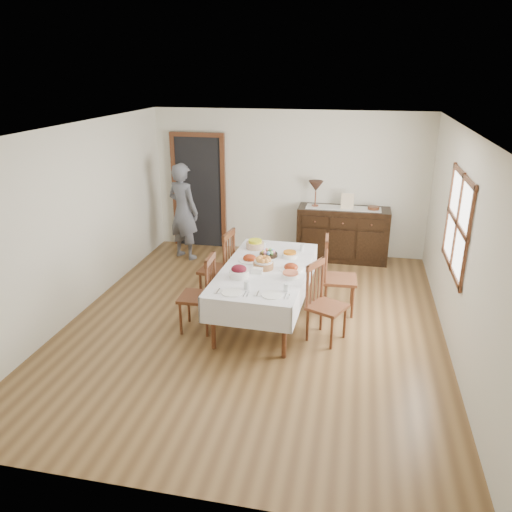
% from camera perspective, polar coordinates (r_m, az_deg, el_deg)
% --- Properties ---
extents(ground, '(6.00, 6.00, 0.00)m').
position_cam_1_polar(ground, '(6.89, -0.17, -7.70)').
color(ground, brown).
extents(room_shell, '(5.02, 6.02, 2.65)m').
position_cam_1_polar(room_shell, '(6.70, -0.66, 6.58)').
color(room_shell, white).
rests_on(room_shell, ground).
extents(dining_table, '(1.20, 2.25, 0.76)m').
position_cam_1_polar(dining_table, '(6.75, 1.09, -2.03)').
color(dining_table, white).
rests_on(dining_table, ground).
extents(chair_left_near, '(0.45, 0.45, 1.05)m').
position_cam_1_polar(chair_left_near, '(6.55, -6.35, -4.22)').
color(chair_left_near, '#542C19').
rests_on(chair_left_near, ground).
extents(chair_left_far, '(0.50, 0.50, 1.09)m').
position_cam_1_polar(chair_left_far, '(7.34, -4.14, -1.14)').
color(chair_left_far, '#542C19').
rests_on(chair_left_far, ground).
extents(chair_right_near, '(0.57, 0.57, 1.03)m').
position_cam_1_polar(chair_right_near, '(6.37, 7.73, -5.17)').
color(chair_right_near, '#542C19').
rests_on(chair_right_near, ground).
extents(chair_right_far, '(0.49, 0.49, 1.11)m').
position_cam_1_polar(chair_right_far, '(7.08, 9.13, -2.13)').
color(chair_right_far, '#542C19').
rests_on(chair_right_far, ground).
extents(sideboard, '(1.60, 0.58, 0.96)m').
position_cam_1_polar(sideboard, '(9.09, 9.87, 2.50)').
color(sideboard, black).
rests_on(sideboard, ground).
extents(person, '(0.68, 0.57, 1.86)m').
position_cam_1_polar(person, '(9.02, -8.32, 5.42)').
color(person, '#575A64').
rests_on(person, ground).
extents(bread_basket, '(0.27, 0.27, 0.17)m').
position_cam_1_polar(bread_basket, '(6.65, 0.85, -0.82)').
color(bread_basket, brown).
rests_on(bread_basket, dining_table).
extents(egg_basket, '(0.26, 0.26, 0.10)m').
position_cam_1_polar(egg_basket, '(7.10, 1.43, 0.26)').
color(egg_basket, black).
rests_on(egg_basket, dining_table).
extents(ham_platter_a, '(0.31, 0.31, 0.11)m').
position_cam_1_polar(ham_platter_a, '(6.93, -0.74, -0.34)').
color(ham_platter_a, white).
rests_on(ham_platter_a, dining_table).
extents(ham_platter_b, '(0.32, 0.32, 0.11)m').
position_cam_1_polar(ham_platter_b, '(6.65, 4.02, -1.34)').
color(ham_platter_b, white).
rests_on(ham_platter_b, dining_table).
extents(beet_bowl, '(0.25, 0.25, 0.17)m').
position_cam_1_polar(beet_bowl, '(6.39, -1.96, -1.82)').
color(beet_bowl, white).
rests_on(beet_bowl, dining_table).
extents(carrot_bowl, '(0.22, 0.22, 0.09)m').
position_cam_1_polar(carrot_bowl, '(7.07, 3.88, 0.15)').
color(carrot_bowl, white).
rests_on(carrot_bowl, dining_table).
extents(pineapple_bowl, '(0.27, 0.27, 0.13)m').
position_cam_1_polar(pineapple_bowl, '(7.41, -0.09, 1.32)').
color(pineapple_bowl, tan).
rests_on(pineapple_bowl, dining_table).
extents(casserole_dish, '(0.22, 0.22, 0.08)m').
position_cam_1_polar(casserole_dish, '(6.40, 3.95, -2.16)').
color(casserole_dish, white).
rests_on(casserole_dish, dining_table).
extents(butter_dish, '(0.14, 0.09, 0.07)m').
position_cam_1_polar(butter_dish, '(6.52, 0.14, -1.68)').
color(butter_dish, white).
rests_on(butter_dish, dining_table).
extents(setting_left, '(0.42, 0.31, 0.10)m').
position_cam_1_polar(setting_left, '(6.00, -2.26, -3.90)').
color(setting_left, white).
rests_on(setting_left, dining_table).
extents(setting_right, '(0.42, 0.31, 0.10)m').
position_cam_1_polar(setting_right, '(5.94, 2.34, -4.17)').
color(setting_right, white).
rests_on(setting_right, dining_table).
extents(glass_far_a, '(0.06, 0.06, 0.09)m').
position_cam_1_polar(glass_far_a, '(7.41, 0.90, 1.22)').
color(glass_far_a, silver).
rests_on(glass_far_a, dining_table).
extents(glass_far_b, '(0.06, 0.06, 0.10)m').
position_cam_1_polar(glass_far_b, '(7.34, 5.28, 0.97)').
color(glass_far_b, silver).
rests_on(glass_far_b, dining_table).
extents(runner, '(1.30, 0.35, 0.01)m').
position_cam_1_polar(runner, '(8.93, 9.95, 5.43)').
color(runner, silver).
rests_on(runner, sideboard).
extents(table_lamp, '(0.26, 0.26, 0.46)m').
position_cam_1_polar(table_lamp, '(8.89, 6.86, 7.85)').
color(table_lamp, brown).
rests_on(table_lamp, sideboard).
extents(picture_frame, '(0.22, 0.08, 0.28)m').
position_cam_1_polar(picture_frame, '(8.84, 10.41, 6.15)').
color(picture_frame, beige).
rests_on(picture_frame, sideboard).
extents(deco_bowl, '(0.20, 0.20, 0.06)m').
position_cam_1_polar(deco_bowl, '(8.92, 13.28, 5.34)').
color(deco_bowl, '#542C19').
rests_on(deco_bowl, sideboard).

